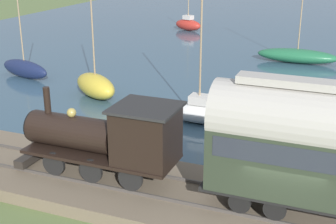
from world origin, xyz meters
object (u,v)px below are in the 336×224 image
object	(u,v)px
steam_locomotive	(111,136)
sailboat_green	(297,56)
sailboat_yellow	(95,85)
sailboat_navy	(25,68)
sailboat_red	(188,24)
sailboat_white	(199,111)

from	to	relation	value
steam_locomotive	sailboat_green	size ratio (longest dim) A/B	0.73
steam_locomotive	sailboat_green	bearing A→B (deg)	-9.50
sailboat_yellow	sailboat_navy	size ratio (longest dim) A/B	1.30
steam_locomotive	sailboat_red	size ratio (longest dim) A/B	1.22
sailboat_red	sailboat_yellow	bearing A→B (deg)	-155.18
sailboat_yellow	sailboat_navy	world-z (taller)	sailboat_yellow
sailboat_yellow	sailboat_white	bearing A→B (deg)	-71.13
sailboat_red	sailboat_white	world-z (taller)	sailboat_white
steam_locomotive	sailboat_white	size ratio (longest dim) A/B	0.72
sailboat_navy	sailboat_white	bearing A→B (deg)	-91.06
steam_locomotive	sailboat_red	distance (m)	35.90
sailboat_yellow	sailboat_white	size ratio (longest dim) A/B	0.94
steam_locomotive	sailboat_red	xyz separation A→B (m)	(34.68, 9.13, -1.60)
sailboat_navy	steam_locomotive	bearing A→B (deg)	-117.65
sailboat_white	sailboat_red	bearing A→B (deg)	20.59
sailboat_navy	sailboat_white	world-z (taller)	sailboat_white
steam_locomotive	sailboat_green	world-z (taller)	sailboat_green
steam_locomotive	sailboat_red	bearing A→B (deg)	14.75
sailboat_navy	sailboat_green	distance (m)	21.06
sailboat_green	sailboat_white	world-z (taller)	sailboat_white
sailboat_yellow	sailboat_red	size ratio (longest dim) A/B	1.60
steam_locomotive	sailboat_white	bearing A→B (deg)	-5.86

